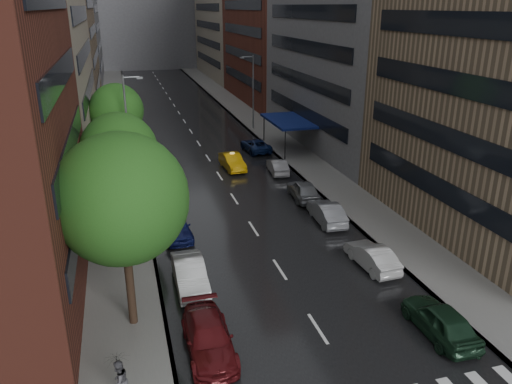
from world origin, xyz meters
TOP-DOWN VIEW (x-y plane):
  - road at (0.00, 50.00)m, footprint 14.00×140.00m
  - sidewalk_left at (-9.00, 50.00)m, footprint 4.00×140.00m
  - sidewalk_right at (9.00, 50.00)m, footprint 4.00×140.00m
  - buildings_right at (15.00, 56.70)m, footprint 8.05×109.10m
  - building_far at (0.00, 118.00)m, footprint 40.00×14.00m
  - tree_near at (-8.60, 6.73)m, footprint 6.07×6.07m
  - tree_mid at (-8.60, 18.62)m, footprint 5.15×5.15m
  - tree_far at (-8.60, 33.45)m, footprint 5.03×5.03m
  - taxi at (1.61, 29.72)m, footprint 1.89×4.65m
  - parked_cars_left at (-5.40, 16.89)m, footprint 2.83×30.50m
  - parked_cars_right at (5.40, 18.62)m, footprint 2.63×37.89m
  - ped_black_umbrella at (-9.31, 1.58)m, footprint 1.10×1.10m
  - street_lamp_left at (-7.72, 30.00)m, footprint 1.74×0.22m
  - street_lamp_right at (7.72, 45.00)m, footprint 1.74×0.22m
  - awning at (8.98, 35.00)m, footprint 4.00×8.00m

SIDE VIEW (x-z plane):
  - road at x=0.00m, z-range 0.00..0.01m
  - sidewalk_left at x=-9.00m, z-range 0.00..0.15m
  - sidewalk_right at x=9.00m, z-range 0.00..0.15m
  - parked_cars_right at x=5.40m, z-range -0.05..1.53m
  - parked_cars_left at x=-5.40m, z-range -0.04..1.51m
  - taxi at x=1.61m, z-range 0.00..1.50m
  - ped_black_umbrella at x=-9.31m, z-range 0.33..2.42m
  - awning at x=8.98m, z-range 1.57..4.70m
  - street_lamp_left at x=-7.72m, z-range 0.39..9.39m
  - street_lamp_right at x=7.72m, z-range 0.39..9.39m
  - tree_far at x=-8.60m, z-range 1.48..9.49m
  - tree_mid at x=-8.60m, z-range 1.51..9.71m
  - tree_near at x=-8.60m, z-range 1.79..11.46m
  - buildings_right at x=15.00m, z-range -2.97..33.03m
  - building_far at x=0.00m, z-range 0.00..32.00m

